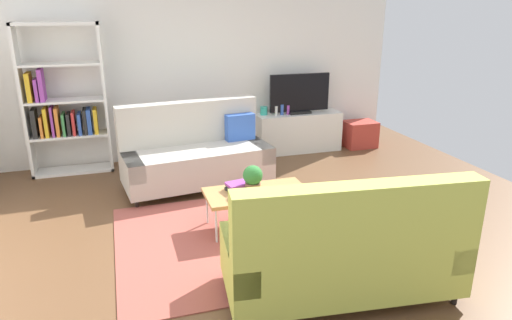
{
  "coord_description": "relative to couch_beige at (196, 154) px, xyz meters",
  "views": [
    {
      "loc": [
        -1.27,
        -4.34,
        2.31
      ],
      "look_at": [
        0.19,
        0.35,
        0.65
      ],
      "focal_mm": 32.23,
      "sensor_mm": 36.0,
      "label": 1
    }
  ],
  "objects": [
    {
      "name": "table_book_2",
      "position": [
        0.21,
        -1.34,
        0.05
      ],
      "size": [
        0.27,
        0.22,
        0.03
      ],
      "primitive_type": "cube",
      "rotation": [
        0.0,
        0.0,
        0.2
      ],
      "color": "purple",
      "rests_on": "table_book_1"
    },
    {
      "name": "couch_green",
      "position": [
        0.67,
        -2.84,
        0.01
      ],
      "size": [
        1.98,
        1.04,
        1.1
      ],
      "rotation": [
        0.0,
        0.0,
        -0.11
      ],
      "color": "#C1CC51",
      "rests_on": "ground_plane"
    },
    {
      "name": "tv_console",
      "position": [
        1.88,
        1.04,
        -0.12
      ],
      "size": [
        1.4,
        0.44,
        0.64
      ],
      "primitive_type": "cube",
      "color": "silver",
      "rests_on": "ground_plane"
    },
    {
      "name": "bottle_0",
      "position": [
        1.48,
        1.0,
        0.27
      ],
      "size": [
        0.05,
        0.05,
        0.15
      ],
      "primitive_type": "cylinder",
      "color": "silver",
      "rests_on": "tv_console"
    },
    {
      "name": "table_book_1",
      "position": [
        0.21,
        -1.34,
        0.02
      ],
      "size": [
        0.24,
        0.18,
        0.03
      ],
      "primitive_type": "cube",
      "rotation": [
        0.0,
        0.0,
        -0.01
      ],
      "color": "#262626",
      "rests_on": "table_book_0"
    },
    {
      "name": "bottle_2",
      "position": [
        1.68,
        1.0,
        0.27
      ],
      "size": [
        0.05,
        0.05,
        0.15
      ],
      "primitive_type": "cylinder",
      "color": "purple",
      "rests_on": "tv_console"
    },
    {
      "name": "bottle_1",
      "position": [
        1.57,
        1.0,
        0.28
      ],
      "size": [
        0.05,
        0.05,
        0.17
      ],
      "primitive_type": "cylinder",
      "color": "#3359B2",
      "rests_on": "tv_console"
    },
    {
      "name": "coffee_table",
      "position": [
        0.4,
        -1.42,
        -0.05
      ],
      "size": [
        1.1,
        0.56,
        0.42
      ],
      "color": "#B7844C",
      "rests_on": "ground_plane"
    },
    {
      "name": "vase_0",
      "position": [
        1.3,
        1.09,
        0.27
      ],
      "size": [
        0.12,
        0.12,
        0.13
      ],
      "primitive_type": "cylinder",
      "color": "#33B29E",
      "rests_on": "tv_console"
    },
    {
      "name": "bookshelf",
      "position": [
        -1.66,
        1.06,
        0.54
      ],
      "size": [
        1.1,
        0.36,
        2.1
      ],
      "color": "white",
      "rests_on": "ground_plane"
    },
    {
      "name": "couch_beige",
      "position": [
        0.0,
        0.0,
        0.0
      ],
      "size": [
        1.99,
        1.06,
        1.1
      ],
      "rotation": [
        0.0,
        0.0,
        3.26
      ],
      "color": "#B2ADA3",
      "rests_on": "ground_plane"
    },
    {
      "name": "wall_far",
      "position": [
        0.31,
        1.38,
        1.01
      ],
      "size": [
        6.4,
        0.12,
        2.9
      ],
      "primitive_type": "cube",
      "color": "white",
      "rests_on": "ground_plane"
    },
    {
      "name": "potted_plant",
      "position": [
        0.35,
        -1.44,
        0.14
      ],
      "size": [
        0.21,
        0.21,
        0.3
      ],
      "color": "brown",
      "rests_on": "coffee_table"
    },
    {
      "name": "table_book_0",
      "position": [
        0.21,
        -1.34,
        -0.01
      ],
      "size": [
        0.28,
        0.24,
        0.03
      ],
      "primitive_type": "cube",
      "rotation": [
        0.0,
        0.0,
        0.26
      ],
      "color": "#262626",
      "rests_on": "coffee_table"
    },
    {
      "name": "tv",
      "position": [
        1.88,
        1.02,
        0.51
      ],
      "size": [
        1.0,
        0.2,
        0.64
      ],
      "color": "black",
      "rests_on": "tv_console"
    },
    {
      "name": "storage_trunk",
      "position": [
        2.98,
        0.94,
        -0.22
      ],
      "size": [
        0.52,
        0.4,
        0.44
      ],
      "primitive_type": "cube",
      "color": "#B2382D",
      "rests_on": "ground_plane"
    },
    {
      "name": "ground_plane",
      "position": [
        0.31,
        -1.42,
        -0.44
      ],
      "size": [
        7.68,
        7.68,
        0.0
      ],
      "primitive_type": "plane",
      "color": "brown"
    },
    {
      "name": "area_rug",
      "position": [
        0.35,
        -1.62,
        -0.44
      ],
      "size": [
        2.9,
        2.2,
        0.01
      ],
      "primitive_type": "cube",
      "color": "#9E4C42",
      "rests_on": "ground_plane"
    }
  ]
}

